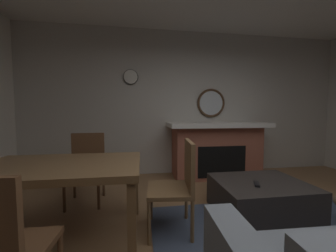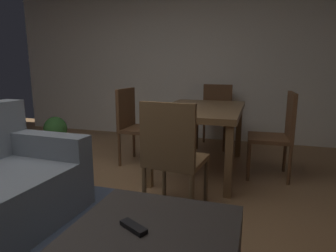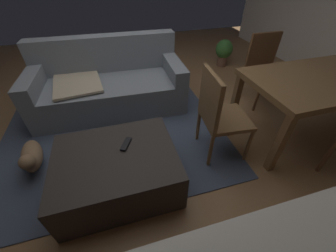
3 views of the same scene
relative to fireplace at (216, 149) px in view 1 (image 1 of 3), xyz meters
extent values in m
cube|color=beige|center=(0.45, -0.38, 0.89)|extent=(6.96, 0.12, 2.84)
cube|color=#9E5642|center=(0.00, -0.02, -0.05)|extent=(1.61, 0.60, 0.96)
cube|color=black|center=(0.00, 0.24, -0.18)|extent=(0.89, 0.10, 0.56)
cube|color=white|center=(0.00, 0.03, 0.47)|extent=(1.85, 0.76, 0.08)
torus|color=#4C331E|center=(0.00, -0.29, 0.90)|extent=(0.59, 0.05, 0.59)
cylinder|color=silver|center=(0.00, -0.29, 0.90)|extent=(0.49, 0.01, 0.49)
cube|color=#2D2826|center=(0.02, 1.41, -0.33)|extent=(1.03, 0.81, 0.40)
cube|color=black|center=(0.13, 1.50, -0.11)|extent=(0.12, 0.16, 0.02)
cube|color=brown|center=(2.17, 1.57, 0.18)|extent=(1.46, 0.90, 0.06)
cube|color=brown|center=(1.50, 1.96, -0.19)|extent=(0.07, 0.07, 0.68)
cube|color=brown|center=(1.50, 1.18, -0.19)|extent=(0.07, 0.07, 0.68)
cube|color=brown|center=(2.83, 1.18, -0.19)|extent=(0.07, 0.07, 0.68)
cube|color=brown|center=(2.17, 0.82, -0.10)|extent=(0.46, 0.46, 0.04)
cube|color=brown|center=(2.17, 0.62, 0.16)|extent=(0.44, 0.06, 0.48)
cylinder|color=brown|center=(1.96, 1.01, -0.32)|extent=(0.04, 0.04, 0.41)
cylinder|color=brown|center=(2.36, 1.03, -0.32)|extent=(0.04, 0.04, 0.41)
cylinder|color=brown|center=(1.97, 0.61, -0.32)|extent=(0.04, 0.04, 0.41)
cylinder|color=brown|center=(2.37, 0.63, -0.32)|extent=(0.04, 0.04, 0.41)
cube|color=brown|center=(1.14, 1.57, -0.10)|extent=(0.48, 0.48, 0.04)
cube|color=brown|center=(0.94, 1.59, 0.16)|extent=(0.08, 0.44, 0.48)
cylinder|color=brown|center=(1.36, 1.75, -0.32)|extent=(0.04, 0.04, 0.41)
cylinder|color=brown|center=(1.32, 1.35, -0.32)|extent=(0.04, 0.04, 0.41)
cylinder|color=brown|center=(0.96, 1.79, -0.32)|extent=(0.04, 0.04, 0.41)
cylinder|color=brown|center=(0.92, 1.39, -0.32)|extent=(0.04, 0.04, 0.41)
cylinder|color=silver|center=(1.61, -0.29, 1.38)|extent=(0.26, 0.03, 0.26)
torus|color=black|center=(1.61, -0.29, 1.38)|extent=(0.29, 0.02, 0.29)
camera|label=1|loc=(1.41, 3.41, 0.67)|focal=20.07mm
camera|label=2|loc=(-1.03, 0.96, 0.65)|focal=30.53mm
camera|label=3|loc=(0.13, 0.17, 1.14)|focal=21.76mm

